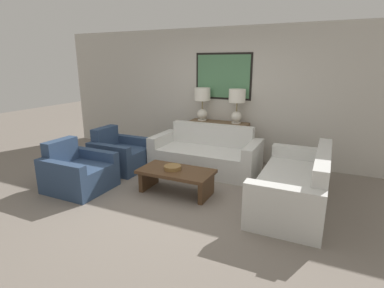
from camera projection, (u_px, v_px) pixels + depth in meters
The scene contains 11 objects.
ground_plane at pixel (167, 200), 4.42m from camera, with size 20.00×20.00×0.00m, color slate.
back_wall at pixel (224, 95), 6.17m from camera, with size 7.82×0.12×2.65m.
console_table at pixel (218, 141), 6.19m from camera, with size 1.21×0.36×0.81m.
table_lamp_left at pixel (202, 100), 6.12m from camera, with size 0.32×0.32×0.67m.
table_lamp_right at pixel (237, 102), 5.82m from camera, with size 0.32×0.32×0.67m.
couch_by_back_wall at pixel (206, 155), 5.64m from camera, with size 1.99×0.90×0.82m.
couch_by_side at pixel (296, 186), 4.23m from camera, with size 0.90×1.99×0.82m.
coffee_table at pixel (176, 176), 4.62m from camera, with size 1.14×0.60×0.37m.
decorative_bowl at pixel (173, 168), 4.61m from camera, with size 0.27×0.27×0.06m.
armchair_near_back_wall at pixel (120, 155), 5.69m from camera, with size 0.91×0.86×0.78m.
armchair_near_camera at pixel (78, 173), 4.77m from camera, with size 0.91×0.86×0.78m.
Camera 1 is at (2.05, -3.51, 1.97)m, focal length 28.00 mm.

